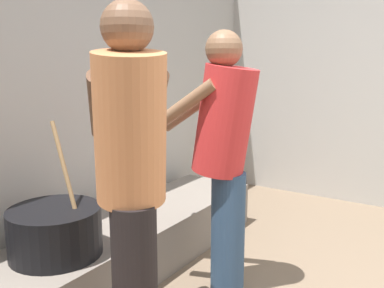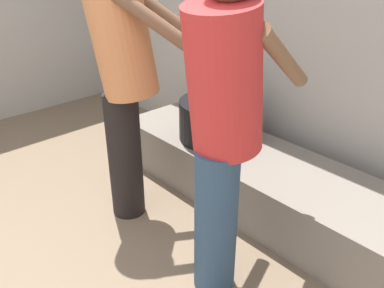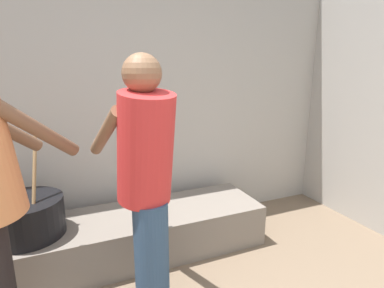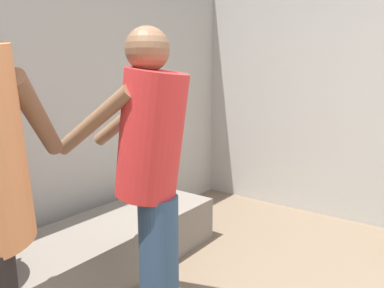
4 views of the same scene
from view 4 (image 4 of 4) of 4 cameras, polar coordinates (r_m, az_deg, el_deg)
hearth_ledge at (r=2.40m, az=-20.69°, el=-18.57°), size 2.45×0.60×0.34m
cook_in_red_shirt at (r=1.72m, az=-6.58°, el=-4.04°), size 0.43×0.69×1.54m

